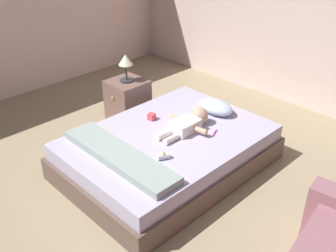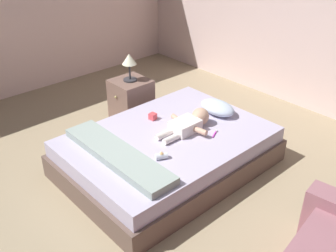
# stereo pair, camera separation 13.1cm
# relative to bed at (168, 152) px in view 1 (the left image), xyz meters

# --- Properties ---
(ground_plane) EXTENTS (8.00, 8.00, 0.00)m
(ground_plane) POSITION_rel_bed_xyz_m (0.11, -0.62, -0.20)
(ground_plane) COLOR tan
(wall_behind_bed) EXTENTS (8.00, 0.12, 2.56)m
(wall_behind_bed) POSITION_rel_bed_xyz_m (0.11, 2.38, 1.08)
(wall_behind_bed) COLOR beige
(wall_behind_bed) RESTS_ON ground_plane
(bed) EXTENTS (1.49, 2.08, 0.40)m
(bed) POSITION_rel_bed_xyz_m (0.00, 0.00, 0.00)
(bed) COLOR brown
(bed) RESTS_ON ground_plane
(pillow) EXTENTS (0.43, 0.27, 0.14)m
(pillow) POSITION_rel_bed_xyz_m (0.02, 0.72, 0.28)
(pillow) COLOR silver
(pillow) RESTS_ON bed
(baby) EXTENTS (0.50, 0.65, 0.18)m
(baby) POSITION_rel_bed_xyz_m (0.07, 0.24, 0.27)
(baby) COLOR white
(baby) RESTS_ON bed
(toothbrush) EXTENTS (0.07, 0.13, 0.02)m
(toothbrush) POSITION_rel_bed_xyz_m (0.31, 0.36, 0.21)
(toothbrush) COLOR #BB30B0
(toothbrush) RESTS_ON bed
(nightstand) EXTENTS (0.43, 0.46, 0.55)m
(nightstand) POSITION_rel_bed_xyz_m (-1.10, 0.37, 0.08)
(nightstand) COLOR #76594E
(nightstand) RESTS_ON ground_plane
(lamp) EXTENTS (0.17, 0.17, 0.34)m
(lamp) POSITION_rel_bed_xyz_m (-1.10, 0.37, 0.59)
(lamp) COLOR #333338
(lamp) RESTS_ON nightstand
(blanket) EXTENTS (1.34, 0.31, 0.07)m
(blanket) POSITION_rel_bed_xyz_m (0.00, -0.63, 0.24)
(blanket) COLOR #94A59D
(blanket) RESTS_ON bed
(toy_block) EXTENTS (0.08, 0.08, 0.07)m
(toy_block) POSITION_rel_bed_xyz_m (-0.35, 0.10, 0.24)
(toy_block) COLOR #E24850
(toy_block) RESTS_ON bed
(baby_bottle) EXTENTS (0.10, 0.12, 0.08)m
(baby_bottle) POSITION_rel_bed_xyz_m (0.28, -0.33, 0.24)
(baby_bottle) COLOR white
(baby_bottle) RESTS_ON bed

